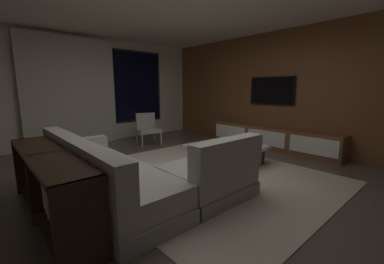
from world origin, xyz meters
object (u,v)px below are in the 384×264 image
at_px(sectional_couch, 134,177).
at_px(accent_chair_near_window, 147,127).
at_px(coffee_table, 226,154).
at_px(book_stack_on_coffee_table, 232,146).
at_px(mounted_tv, 272,91).
at_px(console_table_behind_couch, 50,183).
at_px(media_console, 272,139).

bearing_deg(sectional_couch, accent_chair_near_window, 55.33).
height_order(coffee_table, book_stack_on_coffee_table, book_stack_on_coffee_table).
bearing_deg(sectional_couch, mounted_tv, 5.58).
height_order(accent_chair_near_window, console_table_behind_couch, accent_chair_near_window).
xyz_separation_m(sectional_couch, coffee_table, (1.98, 0.15, -0.10)).
relative_size(media_console, console_table_behind_couch, 1.48).
bearing_deg(sectional_couch, media_console, 2.78).
bearing_deg(sectional_couch, coffee_table, 4.33).
height_order(book_stack_on_coffee_table, mounted_tv, mounted_tv).
bearing_deg(coffee_table, media_console, 0.95).
distance_m(book_stack_on_coffee_table, accent_chair_near_window, 2.66).
relative_size(coffee_table, mounted_tv, 1.04).
height_order(mounted_tv, console_table_behind_couch, mounted_tv).
distance_m(media_console, mounted_tv, 1.13).
relative_size(book_stack_on_coffee_table, media_console, 0.10).
height_order(coffee_table, accent_chair_near_window, accent_chair_near_window).
xyz_separation_m(coffee_table, accent_chair_near_window, (-0.18, 2.46, 0.25)).
relative_size(media_console, mounted_tv, 2.77).
bearing_deg(media_console, coffee_table, -179.05).
distance_m(sectional_couch, coffee_table, 1.99).
bearing_deg(accent_chair_near_window, console_table_behind_couch, -137.62).
relative_size(book_stack_on_coffee_table, accent_chair_near_window, 0.38).
xyz_separation_m(sectional_couch, book_stack_on_coffee_table, (1.89, -0.05, 0.10)).
bearing_deg(accent_chair_near_window, coffee_table, -85.88).
relative_size(sectional_couch, console_table_behind_couch, 1.19).
bearing_deg(sectional_couch, console_table_behind_couch, 171.83).
bearing_deg(coffee_table, accent_chair_near_window, 94.12).
distance_m(accent_chair_near_window, mounted_tv, 3.17).
xyz_separation_m(mounted_tv, console_table_behind_couch, (-4.76, -0.25, -0.94)).
bearing_deg(coffee_table, mounted_tv, 6.90).
relative_size(sectional_couch, accent_chair_near_window, 3.21).
xyz_separation_m(accent_chair_near_window, mounted_tv, (2.04, -2.24, 0.92)).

